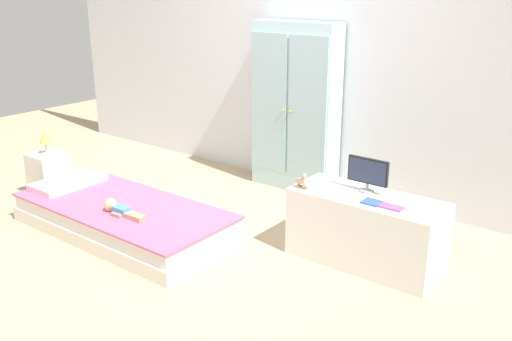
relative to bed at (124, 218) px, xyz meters
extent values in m
cube|color=tan|center=(0.57, 0.22, -0.12)|extent=(10.00, 10.00, 0.02)
cube|color=silver|center=(0.57, 1.80, 1.24)|extent=(6.40, 0.05, 2.70)
cube|color=silver|center=(0.00, 0.00, -0.06)|extent=(1.79, 0.81, 0.11)
cube|color=silver|center=(0.00, 0.00, 0.05)|extent=(1.75, 0.77, 0.10)
cube|color=#D65B84|center=(0.00, 0.00, 0.11)|extent=(1.78, 0.80, 0.02)
cube|color=silver|center=(-0.69, 0.00, 0.14)|extent=(0.32, 0.58, 0.05)
cube|color=#4C84C6|center=(0.15, -0.13, 0.15)|extent=(0.13, 0.08, 0.06)
cube|color=tan|center=(0.30, -0.11, 0.13)|extent=(0.16, 0.04, 0.04)
cube|color=tan|center=(0.30, -0.15, 0.13)|extent=(0.16, 0.04, 0.04)
cube|color=tan|center=(0.15, -0.08, 0.13)|extent=(0.10, 0.03, 0.03)
cube|color=tan|center=(0.15, -0.19, 0.13)|extent=(0.10, 0.03, 0.03)
sphere|color=tan|center=(0.05, -0.14, 0.16)|extent=(0.09, 0.09, 0.09)
sphere|color=#E0C67F|center=(0.04, -0.14, 0.16)|extent=(0.10, 0.10, 0.10)
cube|color=silver|center=(-1.14, 0.11, 0.09)|extent=(0.29, 0.29, 0.40)
cylinder|color=#B7B2AD|center=(-1.14, 0.11, 0.29)|extent=(0.07, 0.07, 0.01)
cylinder|color=#B7B2AD|center=(-1.14, 0.11, 0.34)|extent=(0.02, 0.02, 0.09)
cone|color=#E5B24C|center=(-1.14, 0.11, 0.44)|extent=(0.10, 0.10, 0.11)
cube|color=silver|center=(0.48, 1.64, 0.65)|extent=(0.82, 0.23, 1.53)
cube|color=#9DC0C9|center=(0.28, 1.51, 0.69)|extent=(0.39, 0.02, 1.25)
cube|color=#9DC0C9|center=(0.69, 1.51, 0.69)|extent=(0.39, 0.02, 1.25)
sphere|color=gold|center=(0.44, 1.49, 0.65)|extent=(0.02, 0.02, 0.02)
sphere|color=gold|center=(0.52, 1.49, 0.65)|extent=(0.02, 0.02, 0.02)
cube|color=silver|center=(1.71, 0.68, 0.13)|extent=(1.03, 0.43, 0.49)
cylinder|color=#99999E|center=(1.67, 0.76, 0.39)|extent=(0.10, 0.10, 0.01)
cylinder|color=#99999E|center=(1.67, 0.76, 0.42)|extent=(0.02, 0.02, 0.05)
cube|color=black|center=(1.67, 0.76, 0.53)|extent=(0.29, 0.02, 0.18)
cube|color=#28334C|center=(1.67, 0.74, 0.53)|extent=(0.27, 0.01, 0.16)
cube|color=#8E6642|center=(1.27, 0.56, 0.39)|extent=(0.09, 0.01, 0.01)
cube|color=#8E6642|center=(1.27, 0.53, 0.39)|extent=(0.09, 0.01, 0.01)
cube|color=tan|center=(1.27, 0.54, 0.43)|extent=(0.06, 0.03, 0.03)
cylinder|color=tan|center=(1.29, 0.55, 0.40)|extent=(0.01, 0.01, 0.02)
cylinder|color=tan|center=(1.29, 0.53, 0.40)|extent=(0.01, 0.01, 0.02)
cylinder|color=tan|center=(1.25, 0.55, 0.40)|extent=(0.01, 0.01, 0.02)
cylinder|color=tan|center=(1.25, 0.53, 0.40)|extent=(0.01, 0.01, 0.02)
cylinder|color=tan|center=(1.30, 0.54, 0.46)|extent=(0.02, 0.02, 0.02)
sphere|color=tan|center=(1.30, 0.54, 0.48)|extent=(0.03, 0.03, 0.03)
cube|color=blue|center=(1.79, 0.59, 0.39)|extent=(0.12, 0.11, 0.01)
cube|color=#8E51B2|center=(1.92, 0.59, 0.39)|extent=(0.16, 0.09, 0.01)
camera|label=1|loc=(3.27, -2.56, 1.75)|focal=39.68mm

